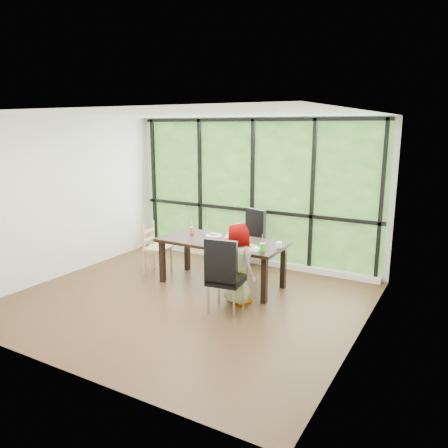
{
  "coord_description": "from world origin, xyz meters",
  "views": [
    {
      "loc": [
        3.52,
        -5.06,
        2.54
      ],
      "look_at": [
        0.23,
        0.72,
        1.05
      ],
      "focal_mm": 35.13,
      "sensor_mm": 36.0,
      "label": 1
    }
  ],
  "objects_px": {
    "chair_window_leather": "(248,240)",
    "white_mug": "(279,245)",
    "green_cup": "(262,247)",
    "tissue_box": "(229,240)",
    "orange_cup": "(192,230)",
    "child_toddler": "(238,250)",
    "plate_near": "(249,247)",
    "dining_table": "(222,263)",
    "chair_interior_leather": "(226,274)",
    "chair_end_beech": "(158,248)",
    "child_older": "(240,264)",
    "plate_far": "(214,236)"
  },
  "relations": [
    {
      "from": "green_cup",
      "to": "tissue_box",
      "type": "relative_size",
      "value": 1.02
    },
    {
      "from": "chair_end_beech",
      "to": "tissue_box",
      "type": "bearing_deg",
      "value": -104.81
    },
    {
      "from": "orange_cup",
      "to": "green_cup",
      "type": "relative_size",
      "value": 0.87
    },
    {
      "from": "chair_interior_leather",
      "to": "child_older",
      "type": "xyz_separation_m",
      "value": [
        0.03,
        0.36,
        0.06
      ]
    },
    {
      "from": "plate_near",
      "to": "tissue_box",
      "type": "xyz_separation_m",
      "value": [
        -0.39,
        0.06,
        0.04
      ]
    },
    {
      "from": "chair_window_leather",
      "to": "chair_end_beech",
      "type": "distance_m",
      "value": 1.61
    },
    {
      "from": "chair_interior_leather",
      "to": "chair_end_beech",
      "type": "distance_m",
      "value": 2.03
    },
    {
      "from": "child_older",
      "to": "green_cup",
      "type": "bearing_deg",
      "value": -107.38
    },
    {
      "from": "plate_near",
      "to": "green_cup",
      "type": "xyz_separation_m",
      "value": [
        0.24,
        -0.06,
        0.05
      ]
    },
    {
      "from": "child_older",
      "to": "green_cup",
      "type": "height_order",
      "value": "child_older"
    },
    {
      "from": "tissue_box",
      "to": "plate_far",
      "type": "bearing_deg",
      "value": 146.42
    },
    {
      "from": "child_toddler",
      "to": "tissue_box",
      "type": "distance_m",
      "value": 0.78
    },
    {
      "from": "child_toddler",
      "to": "plate_near",
      "type": "xyz_separation_m",
      "value": [
        0.59,
        -0.74,
        0.3
      ]
    },
    {
      "from": "plate_near",
      "to": "chair_interior_leather",
      "type": "bearing_deg",
      "value": -91.0
    },
    {
      "from": "dining_table",
      "to": "chair_window_leather",
      "type": "xyz_separation_m",
      "value": [
        -0.01,
        0.95,
        0.17
      ]
    },
    {
      "from": "green_cup",
      "to": "chair_end_beech",
      "type": "bearing_deg",
      "value": 174.25
    },
    {
      "from": "chair_window_leather",
      "to": "child_toddler",
      "type": "relative_size",
      "value": 1.18
    },
    {
      "from": "dining_table",
      "to": "chair_end_beech",
      "type": "bearing_deg",
      "value": -178.39
    },
    {
      "from": "chair_interior_leather",
      "to": "plate_near",
      "type": "distance_m",
      "value": 0.73
    },
    {
      "from": "plate_far",
      "to": "chair_interior_leather",
      "type": "bearing_deg",
      "value": -51.89
    },
    {
      "from": "chair_end_beech",
      "to": "plate_near",
      "type": "distance_m",
      "value": 1.89
    },
    {
      "from": "chair_window_leather",
      "to": "plate_far",
      "type": "bearing_deg",
      "value": -88.66
    },
    {
      "from": "green_cup",
      "to": "white_mug",
      "type": "xyz_separation_m",
      "value": [
        0.13,
        0.31,
        -0.02
      ]
    },
    {
      "from": "child_toddler",
      "to": "plate_near",
      "type": "bearing_deg",
      "value": -61.97
    },
    {
      "from": "dining_table",
      "to": "green_cup",
      "type": "relative_size",
      "value": 16.73
    },
    {
      "from": "chair_interior_leather",
      "to": "orange_cup",
      "type": "height_order",
      "value": "chair_interior_leather"
    },
    {
      "from": "chair_end_beech",
      "to": "tissue_box",
      "type": "xyz_separation_m",
      "value": [
        1.47,
        -0.08,
        0.35
      ]
    },
    {
      "from": "chair_window_leather",
      "to": "child_older",
      "type": "height_order",
      "value": "child_older"
    },
    {
      "from": "white_mug",
      "to": "tissue_box",
      "type": "bearing_deg",
      "value": -166.7
    },
    {
      "from": "green_cup",
      "to": "chair_interior_leather",
      "type": "bearing_deg",
      "value": -112.06
    },
    {
      "from": "chair_end_beech",
      "to": "chair_window_leather",
      "type": "bearing_deg",
      "value": -63.75
    },
    {
      "from": "green_cup",
      "to": "tissue_box",
      "type": "bearing_deg",
      "value": 168.66
    },
    {
      "from": "dining_table",
      "to": "orange_cup",
      "type": "bearing_deg",
      "value": 166.36
    },
    {
      "from": "orange_cup",
      "to": "tissue_box",
      "type": "height_order",
      "value": "orange_cup"
    },
    {
      "from": "orange_cup",
      "to": "white_mug",
      "type": "height_order",
      "value": "orange_cup"
    },
    {
      "from": "child_toddler",
      "to": "plate_near",
      "type": "distance_m",
      "value": 0.99
    },
    {
      "from": "orange_cup",
      "to": "green_cup",
      "type": "height_order",
      "value": "green_cup"
    },
    {
      "from": "child_toddler",
      "to": "plate_far",
      "type": "relative_size",
      "value": 3.44
    },
    {
      "from": "chair_interior_leather",
      "to": "tissue_box",
      "type": "xyz_separation_m",
      "value": [
        -0.38,
        0.76,
        0.26
      ]
    },
    {
      "from": "plate_near",
      "to": "dining_table",
      "type": "bearing_deg",
      "value": 162.69
    },
    {
      "from": "chair_window_leather",
      "to": "white_mug",
      "type": "bearing_deg",
      "value": -23.26
    },
    {
      "from": "child_older",
      "to": "green_cup",
      "type": "relative_size",
      "value": 9.73
    },
    {
      "from": "chair_window_leather",
      "to": "chair_end_beech",
      "type": "bearing_deg",
      "value": -123.05
    },
    {
      "from": "tissue_box",
      "to": "plate_near",
      "type": "bearing_deg",
      "value": -9.08
    },
    {
      "from": "plate_near",
      "to": "tissue_box",
      "type": "bearing_deg",
      "value": 170.92
    },
    {
      "from": "white_mug",
      "to": "chair_window_leather",
      "type": "bearing_deg",
      "value": 137.57
    },
    {
      "from": "chair_interior_leather",
      "to": "plate_far",
      "type": "xyz_separation_m",
      "value": [
        -0.83,
        1.06,
        0.22
      ]
    },
    {
      "from": "plate_far",
      "to": "green_cup",
      "type": "height_order",
      "value": "green_cup"
    },
    {
      "from": "chair_end_beech",
      "to": "orange_cup",
      "type": "relative_size",
      "value": 8.45
    },
    {
      "from": "plate_far",
      "to": "tissue_box",
      "type": "distance_m",
      "value": 0.54
    }
  ]
}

